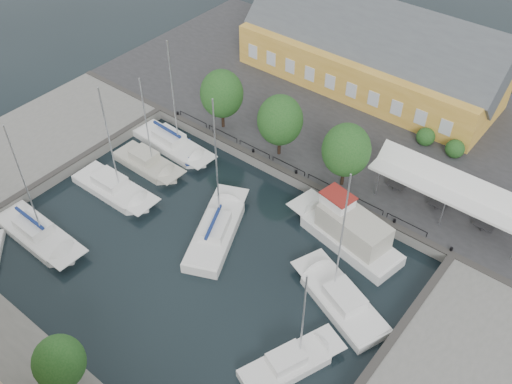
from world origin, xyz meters
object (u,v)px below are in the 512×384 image
Objects in this scene: east_boat_c at (290,365)px; center_sailboat at (217,232)px; tent_canopy at (456,189)px; trawler at (347,233)px; car_red at (279,119)px; launch_nw at (188,154)px; west_boat_a at (173,145)px; west_boat_d at (39,235)px; west_boat_b at (148,165)px; east_boat_a at (341,301)px; west_boat_c at (114,190)px; warehouse at (366,53)px.

center_sailboat is at bearing 153.07° from east_boat_c.
trawler reaches higher than tent_canopy.
car_red reaches higher than launch_nw.
west_boat_d is (-0.07, -15.62, -0.00)m from west_boat_a.
west_boat_a reaches higher than east_boat_c.
car_red is 0.27× the size of center_sailboat.
west_boat_a is at bearing 89.74° from west_boat_d.
tent_canopy is 3.86× the size of car_red.
tent_canopy is 34.50m from west_boat_d.
east_boat_a is at bearing -5.25° from west_boat_b.
west_boat_d is (-0.54, -7.69, 0.01)m from west_boat_c.
east_boat_a is 1.29× the size of east_boat_c.
east_boat_a is at bearing 5.70° from west_boat_c.
east_boat_a is at bearing -61.89° from trawler.
west_boat_a is at bearing -129.62° from car_red.
west_boat_b is at bearing -109.42° from warehouse.
warehouse reaches higher than trawler.
west_boat_a reaches higher than west_boat_b.
launch_nw is (-21.12, 5.76, -0.17)m from east_boat_a.
center_sailboat is 11.20m from launch_nw.
east_boat_c is 23.17m from west_boat_c.
west_boat_b is at bearing -119.75° from car_red.
trawler is at bearing -0.39° from launch_nw.
west_boat_b is at bearing -115.68° from launch_nw.
launch_nw is (2.06, 15.70, -0.18)m from west_boat_d.
west_boat_a is (-25.53, -7.26, -3.41)m from tent_canopy.
center_sailboat reaches higher than west_boat_c.
warehouse is 30.59m from east_boat_a.
east_boat_c is at bearing -96.70° from tent_canopy.
car_red is 0.83× the size of launch_nw.
west_boat_a is at bearing 93.40° from west_boat_c.
east_boat_c is at bearing -53.58° from car_red.
east_boat_a is at bearing -13.80° from west_boat_a.
west_boat_c is at bearing -100.69° from launch_nw.
east_boat_a is at bearing -15.25° from launch_nw.
east_boat_a reaches higher than launch_nw.
center_sailboat is 1.07× the size of west_boat_d.
center_sailboat is at bearing 39.78° from west_boat_d.
east_boat_c is at bearing -66.81° from warehouse.
center_sailboat is (-14.26, -13.44, -3.32)m from tent_canopy.
tent_canopy is 29.50m from west_boat_c.
west_boat_d reaches higher than west_boat_b.
warehouse is 7.87× the size of car_red.
car_red is 15.56m from center_sailboat.
west_boat_c is at bearing -174.30° from east_boat_a.
center_sailboat is 13.43m from east_boat_c.
west_boat_a is at bearing -177.64° from launch_nw.
trawler is 2.52× the size of launch_nw.
center_sailboat reaches higher than warehouse.
trawler is at bearing -34.78° from car_red.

